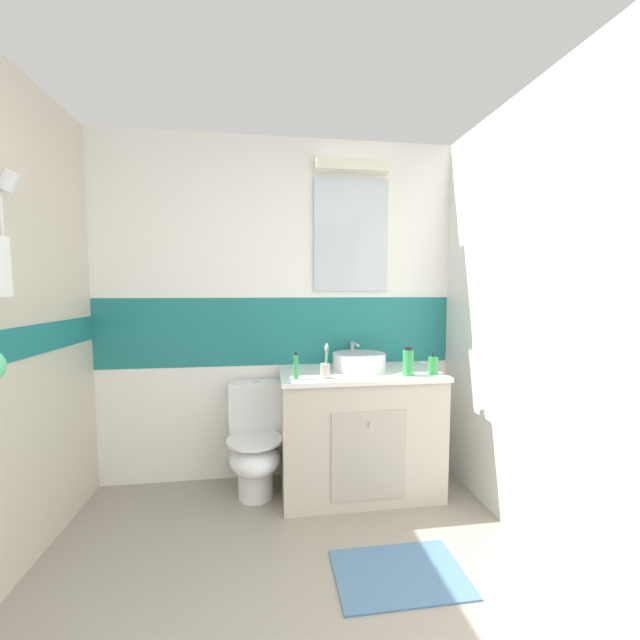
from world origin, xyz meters
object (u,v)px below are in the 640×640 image
at_px(soap_dispenser, 433,366).
at_px(toothpaste_tube_upright, 296,366).
at_px(toothbrush_cup, 325,369).
at_px(sink_basin, 359,361).
at_px(mouthwash_bottle, 408,362).
at_px(toilet, 255,443).

height_order(soap_dispenser, toothpaste_tube_upright, toothpaste_tube_upright).
xyz_separation_m(toothbrush_cup, soap_dispenser, (0.73, 0.01, 0.00)).
bearing_deg(sink_basin, soap_dispenser, -24.82).
height_order(toothbrush_cup, toothpaste_tube_upright, toothbrush_cup).
bearing_deg(mouthwash_bottle, toothpaste_tube_upright, -179.96).
distance_m(soap_dispenser, mouthwash_bottle, 0.18).
xyz_separation_m(toothbrush_cup, toothpaste_tube_upright, (-0.18, 0.00, 0.02)).
bearing_deg(soap_dispenser, toothpaste_tube_upright, -179.17).
height_order(sink_basin, toothpaste_tube_upright, sink_basin).
relative_size(toilet, toothpaste_tube_upright, 4.47).
height_order(toilet, toothpaste_tube_upright, toothpaste_tube_upright).
xyz_separation_m(soap_dispenser, toothpaste_tube_upright, (-0.91, -0.01, 0.02)).
relative_size(toilet, mouthwash_bottle, 4.06).
relative_size(sink_basin, toothpaste_tube_upright, 2.41).
bearing_deg(toothpaste_tube_upright, mouthwash_bottle, 0.04).
height_order(toilet, toothbrush_cup, toothbrush_cup).
relative_size(soap_dispenser, mouthwash_bottle, 0.81).
distance_m(toilet, toothpaste_tube_upright, 0.67).
height_order(sink_basin, mouthwash_bottle, mouthwash_bottle).
bearing_deg(mouthwash_bottle, sink_basin, 141.06).
height_order(toothbrush_cup, soap_dispenser, toothbrush_cup).
bearing_deg(toilet, mouthwash_bottle, -12.63).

